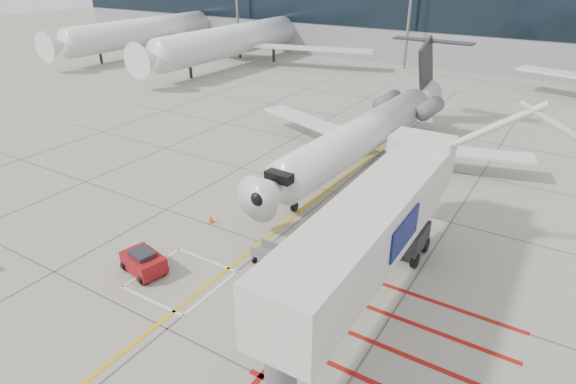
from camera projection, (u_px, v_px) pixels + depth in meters
The scene contains 11 objects.
ground_plane at pixel (225, 282), 24.01m from camera, with size 260.00×260.00×0.00m, color #9D9A87.
regional_jet at pixel (351, 122), 34.21m from camera, with size 24.19×30.50×7.99m, color silver, non-canonical shape.
jet_bridge at pixel (363, 245), 20.10m from camera, with size 8.91×18.81×7.52m, color silver, non-canonical shape.
pushback_tug at pixel (144, 261), 24.43m from camera, with size 2.29×1.43×1.33m, color maroon, non-canonical shape.
baggage_cart at pixel (269, 255), 25.24m from camera, with size 1.68×1.06×1.06m, color #5D5D62, non-canonical shape.
ground_power_unit at pixel (349, 234), 26.49m from camera, with size 2.11×1.23×1.67m, color silver, non-canonical shape.
cone_nose at pixel (211, 219), 29.24m from camera, with size 0.38×0.38×0.52m, color #FF5C0D.
cone_side at pixel (327, 255), 25.68m from camera, with size 0.37×0.37×0.52m, color orange.
terminal_glass_band at pixel (575, 17), 58.41m from camera, with size 180.00×0.10×6.00m, color black.
bg_aircraft_a at pixel (158, 12), 80.20m from camera, with size 38.28×42.54×12.76m, color silver, non-canonical shape.
bg_aircraft_b at pixel (247, 18), 71.46m from camera, with size 38.97×43.30×12.99m, color silver, non-canonical shape.
Camera 1 is at (13.04, -14.96, 14.58)m, focal length 30.00 mm.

